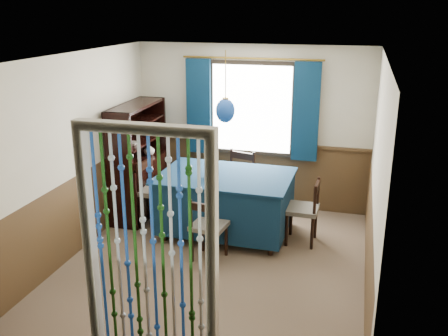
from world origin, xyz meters
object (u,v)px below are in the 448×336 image
(chair_right, at_px, (304,210))
(pendant_lamp, at_px, (226,110))
(chair_near, at_px, (208,227))
(vase_table, at_px, (211,171))
(vase_sideboard, at_px, (149,149))
(sideboard, at_px, (139,176))
(chair_far, at_px, (237,181))
(bowl_shelf, at_px, (132,143))
(chair_left, at_px, (156,191))
(dining_table, at_px, (225,200))

(chair_right, bearing_deg, pendant_lamp, 92.27)
(chair_near, relative_size, vase_table, 4.60)
(vase_table, height_order, vase_sideboard, vase_table)
(chair_near, height_order, sideboard, sideboard)
(vase_table, xyz_separation_m, vase_sideboard, (-1.24, 0.80, -0.01))
(chair_near, height_order, chair_far, chair_far)
(pendant_lamp, xyz_separation_m, vase_table, (-0.16, -0.13, -0.79))
(sideboard, bearing_deg, bowl_shelf, -79.20)
(chair_right, xyz_separation_m, pendant_lamp, (-1.07, -0.01, 1.27))
(chair_left, height_order, vase_sideboard, vase_sideboard)
(dining_table, bearing_deg, vase_sideboard, 155.20)
(chair_near, bearing_deg, chair_far, 98.05)
(chair_far, relative_size, bowl_shelf, 5.07)
(chair_left, xyz_separation_m, sideboard, (-0.43, 0.36, 0.07))
(vase_sideboard, bearing_deg, dining_table, -25.63)
(sideboard, bearing_deg, chair_right, -9.56)
(chair_near, height_order, bowl_shelf, bowl_shelf)
(vase_table, bearing_deg, chair_right, 6.56)
(chair_right, distance_m, vase_table, 1.33)
(chair_far, height_order, pendant_lamp, pendant_lamp)
(dining_table, bearing_deg, bowl_shelf, 176.64)
(sideboard, bearing_deg, dining_table, -15.99)
(chair_near, height_order, chair_left, chair_left)
(vase_table, distance_m, vase_sideboard, 1.47)
(chair_far, distance_m, bowl_shelf, 1.68)
(chair_near, xyz_separation_m, chair_right, (1.08, 0.80, 0.03))
(chair_right, relative_size, vase_sideboard, 4.53)
(chair_left, bearing_deg, chair_far, 132.75)
(chair_near, relative_size, pendant_lamp, 0.90)
(chair_left, distance_m, vase_table, 0.98)
(vase_sideboard, bearing_deg, chair_near, -46.33)
(bowl_shelf, distance_m, vase_sideboard, 0.61)
(vase_table, bearing_deg, chair_far, 82.44)
(chair_right, bearing_deg, dining_table, 92.27)
(chair_near, xyz_separation_m, sideboard, (-1.45, 1.17, 0.15))
(chair_far, xyz_separation_m, vase_table, (-0.13, -0.94, 0.45))
(dining_table, distance_m, pendant_lamp, 1.25)
(pendant_lamp, distance_m, bowl_shelf, 1.51)
(chair_far, xyz_separation_m, vase_sideboard, (-1.36, -0.14, 0.44))
(bowl_shelf, bearing_deg, pendant_lamp, -4.19)
(chair_near, relative_size, bowl_shelf, 4.47)
(dining_table, distance_m, chair_left, 1.03)
(chair_far, distance_m, sideboard, 1.49)
(chair_left, xyz_separation_m, vase_table, (0.87, -0.15, 0.43))
(chair_far, bearing_deg, chair_right, 158.82)
(chair_near, xyz_separation_m, pendant_lamp, (0.01, 0.79, 1.30))
(dining_table, height_order, bowl_shelf, bowl_shelf)
(dining_table, height_order, vase_table, vase_table)
(chair_right, height_order, vase_sideboard, vase_sideboard)
(pendant_lamp, height_order, vase_sideboard, pendant_lamp)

